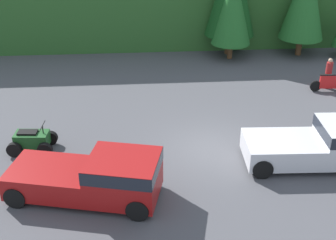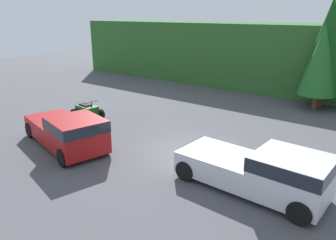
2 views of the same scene
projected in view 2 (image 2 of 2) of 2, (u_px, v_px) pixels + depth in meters
ground_plane at (186, 151)px, 15.85m from camera, size 80.00×80.00×0.00m
hillside_backdrop at (295, 59)px, 27.07m from camera, size 44.00×6.00×5.52m
tree_left at (321, 60)px, 21.71m from camera, size 2.53×2.53×5.74m
tree_mid_left at (328, 44)px, 22.08m from camera, size 3.28×3.28×7.45m
pickup_truck_red at (68, 130)px, 15.90m from camera, size 5.92×3.49×1.77m
pickup_truck_second at (264, 170)px, 11.90m from camera, size 5.65×2.53×1.77m
quad_atv at (87, 111)px, 20.55m from camera, size 2.04×1.41×1.22m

